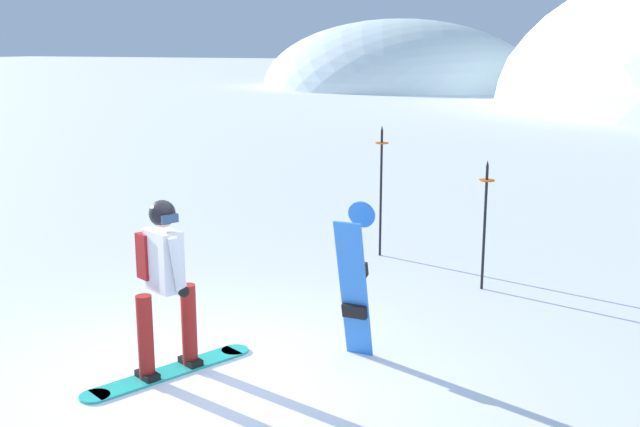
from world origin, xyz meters
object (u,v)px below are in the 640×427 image
object	(u,v)px
snowboarder_main	(164,282)
piste_marker_far	(381,182)
piste_marker_near	(485,216)
spare_snowboard	(355,282)

from	to	relation	value
snowboarder_main	piste_marker_far	world-z (taller)	piste_marker_far
snowboarder_main	piste_marker_near	bearing A→B (deg)	59.84
snowboarder_main	piste_marker_near	world-z (taller)	snowboarder_main
spare_snowboard	piste_marker_far	xyz separation A→B (m)	(-1.08, 3.76, 0.30)
snowboarder_main	spare_snowboard	bearing A→B (deg)	33.93
snowboarder_main	piste_marker_far	size ratio (longest dim) A/B	0.87
spare_snowboard	piste_marker_near	xyz separation A→B (m)	(0.68, 2.79, 0.16)
snowboarder_main	piste_marker_far	bearing A→B (deg)	84.53
piste_marker_near	piste_marker_far	world-z (taller)	piste_marker_far
piste_marker_far	spare_snowboard	bearing A→B (deg)	-74.01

